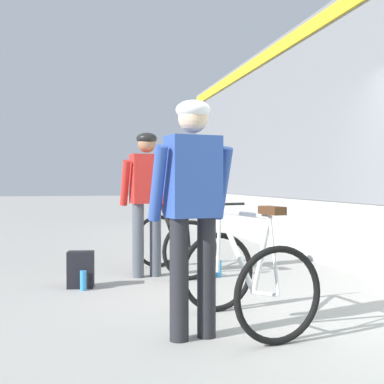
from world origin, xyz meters
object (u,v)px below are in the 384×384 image
(bicycle_far_black, at_px, (173,242))
(water_bottle_near_the_bikes, at_px, (218,269))
(bicycle_near_white, at_px, (245,277))
(cyclist_near_in_blue, at_px, (193,197))
(backpack_on_platform, at_px, (81,270))
(cyclist_far_in_red, at_px, (147,191))
(water_bottle_by_the_backpack, at_px, (83,281))

(bicycle_far_black, distance_m, water_bottle_near_the_bikes, 0.68)
(bicycle_near_white, bearing_deg, water_bottle_near_the_bikes, 79.66)
(cyclist_near_in_blue, distance_m, backpack_on_platform, 2.37)
(cyclist_near_in_blue, height_order, water_bottle_near_the_bikes, cyclist_near_in_blue)
(cyclist_far_in_red, distance_m, water_bottle_near_the_bikes, 1.29)
(cyclist_near_in_blue, xyz_separation_m, water_bottle_by_the_backpack, (-0.76, 1.92, -0.95))
(cyclist_near_in_blue, relative_size, bicycle_far_black, 1.47)
(bicycle_far_black, bearing_deg, water_bottle_by_the_backpack, -144.90)
(cyclist_far_in_red, bearing_deg, water_bottle_by_the_backpack, -140.06)
(water_bottle_near_the_bikes, distance_m, water_bottle_by_the_backpack, 1.68)
(cyclist_near_in_blue, height_order, bicycle_far_black, cyclist_near_in_blue)
(water_bottle_near_the_bikes, bearing_deg, bicycle_near_white, -100.34)
(backpack_on_platform, distance_m, water_bottle_by_the_backpack, 0.18)
(backpack_on_platform, relative_size, water_bottle_near_the_bikes, 1.94)
(cyclist_far_in_red, bearing_deg, backpack_on_platform, -148.31)
(bicycle_far_black, bearing_deg, backpack_on_platform, -151.01)
(backpack_on_platform, bearing_deg, cyclist_far_in_red, 40.08)
(bicycle_near_white, height_order, water_bottle_by_the_backpack, bicycle_near_white)
(cyclist_near_in_blue, relative_size, cyclist_far_in_red, 1.00)
(bicycle_far_black, xyz_separation_m, water_bottle_near_the_bikes, (0.49, -0.37, -0.30))
(backpack_on_platform, distance_m, water_bottle_near_the_bikes, 1.68)
(cyclist_far_in_red, height_order, water_bottle_by_the_backpack, cyclist_far_in_red)
(bicycle_far_black, distance_m, backpack_on_platform, 1.34)
(cyclist_near_in_blue, xyz_separation_m, backpack_on_platform, (-0.78, 2.07, -0.85))
(backpack_on_platform, bearing_deg, water_bottle_near_the_bikes, 17.87)
(cyclist_far_in_red, distance_m, backpack_on_platform, 1.27)
(bicycle_near_white, bearing_deg, backpack_on_platform, 124.26)
(backpack_on_platform, bearing_deg, water_bottle_by_the_backpack, -72.67)
(bicycle_far_black, relative_size, backpack_on_platform, 2.99)
(water_bottle_by_the_backpack, bearing_deg, cyclist_near_in_blue, -68.41)
(bicycle_far_black, bearing_deg, cyclist_near_in_blue, -97.94)
(water_bottle_by_the_backpack, bearing_deg, bicycle_far_black, 35.10)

